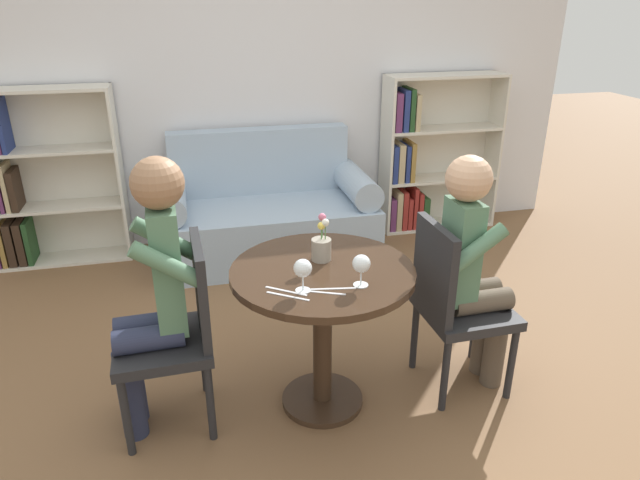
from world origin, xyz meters
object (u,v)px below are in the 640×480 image
at_px(person_left, 153,291).
at_px(flower_vase, 322,246).
at_px(person_right, 473,268).
at_px(wine_glass_left, 303,269).
at_px(chair_left, 178,329).
at_px(bookshelf_left, 33,180).
at_px(wine_glass_right, 361,265).
at_px(bookshelf_right, 424,159).
at_px(chair_right, 453,300).
at_px(couch, 266,216).

height_order(person_left, flower_vase, person_left).
distance_m(person_right, wine_glass_left, 0.91).
relative_size(chair_left, wine_glass_left, 6.29).
height_order(bookshelf_left, wine_glass_left, bookshelf_left).
relative_size(chair_left, wine_glass_right, 6.41).
height_order(bookshelf_right, chair_right, bookshelf_right).
bearing_deg(person_left, wine_glass_right, 73.16).
distance_m(couch, person_right, 2.00).
xyz_separation_m(couch, flower_vase, (0.02, -1.72, 0.50)).
bearing_deg(wine_glass_right, person_right, 16.49).
height_order(bookshelf_right, person_left, person_left).
xyz_separation_m(bookshelf_left, wine_glass_left, (1.52, -2.27, 0.21)).
bearing_deg(chair_right, person_left, 86.48).
bearing_deg(bookshelf_left, bookshelf_right, -0.01).
bearing_deg(wine_glass_right, flower_vase, 109.65).
xyz_separation_m(bookshelf_right, person_right, (-0.64, -2.09, 0.07)).
xyz_separation_m(couch, person_right, (0.74, -1.82, 0.35)).
height_order(wine_glass_left, wine_glass_right, wine_glass_left).
distance_m(bookshelf_left, flower_vase, 2.60).
distance_m(chair_right, wine_glass_left, 0.87).
bearing_deg(person_left, chair_right, 86.07).
bearing_deg(bookshelf_left, couch, -9.35).
bearing_deg(flower_vase, chair_left, -175.65).
height_order(wine_glass_left, flower_vase, flower_vase).
distance_m(couch, flower_vase, 1.79).
height_order(bookshelf_right, person_right, bookshelf_right).
distance_m(person_left, flower_vase, 0.77).
relative_size(bookshelf_right, chair_left, 1.43).
relative_size(chair_left, flower_vase, 4.09).
bearing_deg(flower_vase, person_right, -7.85).
distance_m(person_right, wine_glass_right, 0.67).
distance_m(chair_left, person_left, 0.22).
bearing_deg(person_right, person_left, 86.75).
distance_m(chair_left, flower_vase, 0.75).
relative_size(bookshelf_left, wine_glass_right, 9.14).
height_order(chair_right, flower_vase, flower_vase).
distance_m(person_left, wine_glass_left, 0.67).
bearing_deg(bookshelf_left, person_right, -41.24).
xyz_separation_m(couch, bookshelf_right, (1.38, 0.27, 0.28)).
relative_size(person_left, wine_glass_left, 8.98).
relative_size(bookshelf_left, chair_left, 1.43).
xyz_separation_m(bookshelf_right, chair_left, (-2.04, -2.04, -0.10)).
bearing_deg(bookshelf_left, chair_right, -42.36).
bearing_deg(chair_left, person_left, -88.60).
bearing_deg(bookshelf_right, couch, -168.94).
xyz_separation_m(couch, chair_left, (-0.66, -1.77, 0.18)).
height_order(couch, chair_left, couch).
bearing_deg(person_right, wine_glass_right, 104.93).
distance_m(person_right, flower_vase, 0.75).
relative_size(chair_left, person_right, 0.74).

